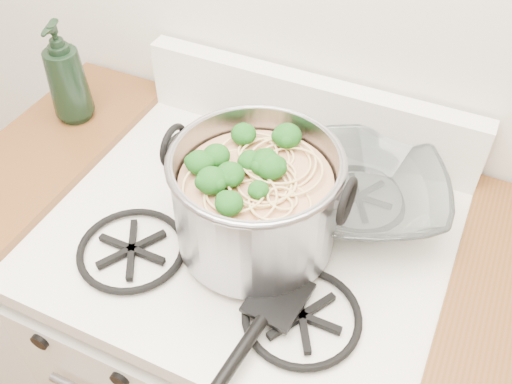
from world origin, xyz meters
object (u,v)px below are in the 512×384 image
object	(u,v)px
stock_pot	(256,201)
bottle	(65,72)
gas_range	(250,350)
spatula	(278,295)
glass_bowl	(362,199)

from	to	relation	value
stock_pot	bottle	world-z (taller)	bottle
bottle	gas_range	bearing A→B (deg)	-31.62
spatula	glass_bowl	distance (m)	0.28
stock_pot	spatula	distance (m)	0.17
glass_bowl	gas_range	bearing A→B (deg)	-143.51
gas_range	spatula	xyz separation A→B (m)	(0.12, -0.14, 0.50)
glass_bowl	bottle	distance (m)	0.70
spatula	glass_bowl	bearing A→B (deg)	83.16
gas_range	glass_bowl	xyz separation A→B (m)	(0.18, 0.13, 0.50)
gas_range	glass_bowl	bearing A→B (deg)	36.49
gas_range	bottle	bearing A→B (deg)	165.47
gas_range	bottle	size ratio (longest dim) A/B	3.89
stock_pot	glass_bowl	world-z (taller)	stock_pot
stock_pot	spatula	bearing A→B (deg)	-49.90
stock_pot	glass_bowl	distance (m)	0.24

